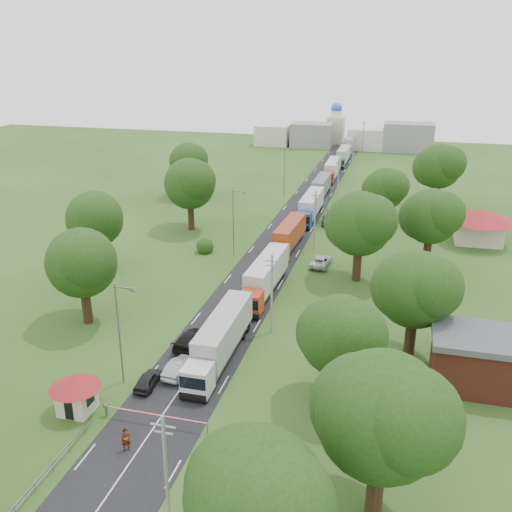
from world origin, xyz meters
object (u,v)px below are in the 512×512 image
(boom_barrier, at_px, (140,413))
(car_lane_front, at_px, (148,380))
(guard_booth, at_px, (76,390))
(car_lane_mid, at_px, (179,367))
(info_sign, at_px, (326,205))
(pedestrian_near, at_px, (126,440))
(truck_0, at_px, (221,338))

(boom_barrier, height_order, car_lane_front, car_lane_front)
(guard_booth, xyz_separation_m, car_lane_mid, (6.20, 7.65, -1.41))
(guard_booth, relative_size, info_sign, 1.07)
(guard_booth, xyz_separation_m, pedestrian_near, (6.34, -3.50, -1.20))
(car_lane_mid, bearing_deg, truck_0, -122.27)
(car_lane_mid, xyz_separation_m, pedestrian_near, (0.14, -11.15, 0.21))
(car_lane_front, bearing_deg, guard_booth, 47.98)
(guard_booth, relative_size, pedestrian_near, 2.27)
(guard_booth, bearing_deg, boom_barrier, 0.01)
(guard_booth, bearing_deg, car_lane_mid, 50.99)
(car_lane_front, bearing_deg, pedestrian_near, 102.12)
(truck_0, relative_size, car_lane_front, 3.89)
(truck_0, xyz_separation_m, car_lane_mid, (-2.90, -3.78, -1.50))
(truck_0, distance_m, pedestrian_near, 15.24)
(info_sign, xyz_separation_m, car_lane_front, (-8.20, -55.00, -2.33))
(car_lane_front, bearing_deg, truck_0, -129.27)
(truck_0, xyz_separation_m, car_lane_front, (-4.90, -6.44, -1.58))
(boom_barrier, relative_size, car_lane_mid, 2.02)
(truck_0, bearing_deg, pedestrian_near, -100.46)
(car_lane_mid, distance_m, pedestrian_near, 11.15)
(car_lane_front, xyz_separation_m, pedestrian_near, (2.14, -8.50, 0.30))
(car_lane_mid, bearing_deg, pedestrian_near, 95.86)
(boom_barrier, relative_size, car_lane_front, 2.35)
(guard_booth, distance_m, pedestrian_near, 7.34)
(boom_barrier, bearing_deg, pedestrian_near, -81.94)
(pedestrian_near, bearing_deg, guard_booth, 116.40)
(info_sign, bearing_deg, boom_barrier, -96.24)
(car_lane_front, relative_size, car_lane_mid, 0.86)
(pedestrian_near, bearing_deg, boom_barrier, 63.36)
(info_sign, distance_m, car_lane_front, 55.66)
(info_sign, bearing_deg, pedestrian_near, -95.45)
(car_lane_mid, relative_size, pedestrian_near, 2.36)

